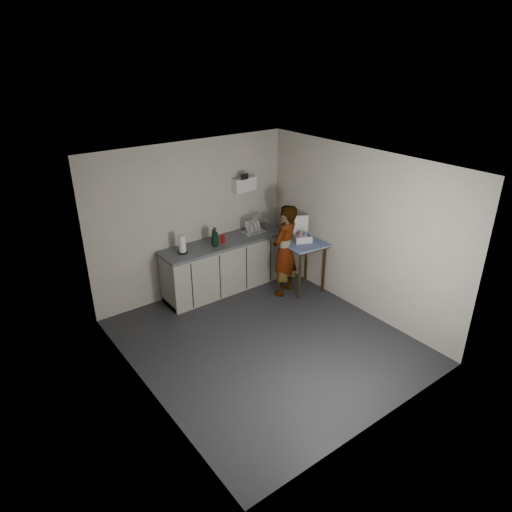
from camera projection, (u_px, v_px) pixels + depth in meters
ground at (266, 341)px, 6.66m from camera, size 4.00×4.00×0.00m
wall_back at (193, 220)px, 7.56m from camera, size 3.60×0.02×2.60m
wall_right at (357, 231)px, 7.08m from camera, size 0.02×4.00×2.60m
wall_left at (142, 302)px, 5.14m from camera, size 0.02×4.00×2.60m
ceiling at (268, 165)px, 5.57m from camera, size 3.60×4.00×0.01m
kitchen_counter at (224, 267)px, 7.93m from camera, size 2.24×0.62×0.91m
wall_shelf at (244, 184)px, 7.86m from camera, size 0.42×0.18×0.37m
side_table at (304, 248)px, 7.78m from camera, size 0.77×0.77×0.90m
standing_man at (285, 251)px, 7.64m from camera, size 0.68×0.57×1.60m
soap_bottle at (215, 237)px, 7.49m from camera, size 0.13×0.13×0.32m
soda_can at (223, 239)px, 7.65m from camera, size 0.07×0.07×0.14m
dark_bottle at (214, 236)px, 7.63m from camera, size 0.07×0.07×0.23m
paper_towel at (182, 244)px, 7.25m from camera, size 0.17×0.17×0.30m
dish_rack at (253, 229)px, 8.04m from camera, size 0.41×0.31×0.29m
bakery_box at (302, 235)px, 7.76m from camera, size 0.38×0.39×0.40m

